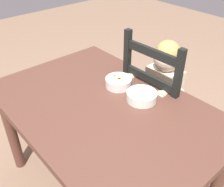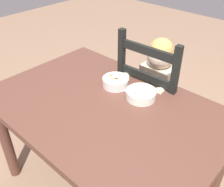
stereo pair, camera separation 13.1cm
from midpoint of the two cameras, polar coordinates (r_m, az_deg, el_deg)
The scene contains 7 objects.
ground_plane at distance 1.92m, azimuth 0.63°, elevation -19.76°, with size 8.00×8.00×0.00m, color #8A6B54.
dining_table at distance 1.47m, azimuth 0.78°, elevation -5.64°, with size 1.30×0.87×0.71m.
dining_chair at distance 1.85m, azimuth 12.22°, elevation -2.95°, with size 0.44×0.44×1.01m.
child_figure at distance 1.76m, azimuth 12.75°, elevation 1.19°, with size 0.32×0.31×0.94m.
bowl_of_peas at distance 1.45m, azimuth 9.11°, elevation -0.62°, with size 0.17×0.17×0.05m.
bowl_of_carrots at distance 1.55m, azimuth 3.85°, elevation 2.47°, with size 0.16×0.16×0.06m.
spoon at distance 1.53m, azimuth 4.88°, elevation 0.91°, with size 0.14×0.03×0.01m.
Camera 1 is at (0.89, -0.71, 1.56)m, focal length 41.70 mm.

